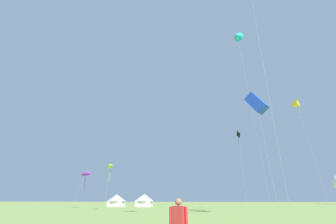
{
  "coord_description": "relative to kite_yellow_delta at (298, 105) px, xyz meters",
  "views": [
    {
      "loc": [
        6.02,
        -2.94,
        1.68
      ],
      "look_at": [
        0.0,
        32.0,
        14.72
      ],
      "focal_mm": 25.53,
      "sensor_mm": 36.0,
      "label": 1
    }
  ],
  "objects": [
    {
      "name": "kite_blue_box",
      "position": [
        -12.13,
        -19.16,
        -6.54
      ],
      "size": [
        3.02,
        3.1,
        15.12
      ],
      "color": "blue",
      "rests_on": "ground"
    },
    {
      "name": "kite_cyan_delta",
      "position": [
        -11.79,
        -8.89,
        11.93
      ],
      "size": [
        2.71,
        3.46,
        33.12
      ],
      "color": "#1EB7CC",
      "rests_on": "ground"
    },
    {
      "name": "kite_purple_parafoil",
      "position": [
        -46.35,
        1.71,
        -13.0
      ],
      "size": [
        3.93,
        3.65,
        7.74
      ],
      "color": "purple",
      "rests_on": "ground"
    },
    {
      "name": "kite_black_diamond",
      "position": [
        -12.4,
        0.35,
        -6.09
      ],
      "size": [
        0.65,
        2.58,
        15.27
      ],
      "color": "black",
      "rests_on": "ground"
    },
    {
      "name": "kite_yellow_delta",
      "position": [
        0.0,
        0.0,
        0.0
      ],
      "size": [
        2.6,
        2.66,
        21.27
      ],
      "color": "yellow",
      "rests_on": "ground"
    },
    {
      "name": "festival_tent_center",
      "position": [
        -42.67,
        12.08,
        -18.5
      ],
      "size": [
        4.5,
        4.5,
        2.92
      ],
      "color": "white",
      "rests_on": "ground"
    },
    {
      "name": "festival_tent_right",
      "position": [
        -35.35,
        12.08,
        -18.46
      ],
      "size": [
        4.61,
        4.61,
        3.0
      ],
      "color": "white",
      "rests_on": "ground"
    },
    {
      "name": "kite_lime_parafoil",
      "position": [
        -36.24,
        -8.7,
        -12.86
      ],
      "size": [
        2.0,
        3.03,
        7.78
      ],
      "color": "#99DB2D",
      "rests_on": "ground"
    }
  ]
}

